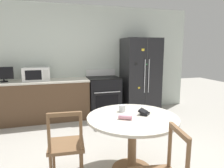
{
  "coord_description": "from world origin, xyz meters",
  "views": [
    {
      "loc": [
        -0.9,
        -2.27,
        1.57
      ],
      "look_at": [
        0.11,
        1.15,
        0.95
      ],
      "focal_mm": 32.0,
      "sensor_mm": 36.0,
      "label": 1
    }
  ],
  "objects_px": {
    "dining_chair_left": "(66,146)",
    "candle_glass": "(122,109)",
    "countertop_tv": "(3,74)",
    "wallet": "(144,112)",
    "refrigerator": "(140,76)",
    "oven_range": "(104,96)",
    "microwave": "(37,74)"
  },
  "relations": [
    {
      "from": "oven_range",
      "to": "wallet",
      "type": "bearing_deg",
      "value": -90.79
    },
    {
      "from": "candle_glass",
      "to": "refrigerator",
      "type": "bearing_deg",
      "value": 59.87
    },
    {
      "from": "dining_chair_left",
      "to": "candle_glass",
      "type": "relative_size",
      "value": 9.75
    },
    {
      "from": "countertop_tv",
      "to": "dining_chair_left",
      "type": "xyz_separation_m",
      "value": [
        1.1,
        -2.29,
        -0.63
      ]
    },
    {
      "from": "oven_range",
      "to": "microwave",
      "type": "distance_m",
      "value": 1.59
    },
    {
      "from": "refrigerator",
      "to": "wallet",
      "type": "relative_size",
      "value": 10.51
    },
    {
      "from": "countertop_tv",
      "to": "dining_chair_left",
      "type": "relative_size",
      "value": 0.43
    },
    {
      "from": "oven_range",
      "to": "candle_glass",
      "type": "relative_size",
      "value": 11.68
    },
    {
      "from": "wallet",
      "to": "refrigerator",
      "type": "bearing_deg",
      "value": 66.9
    },
    {
      "from": "wallet",
      "to": "oven_range",
      "type": "bearing_deg",
      "value": 89.21
    },
    {
      "from": "dining_chair_left",
      "to": "refrigerator",
      "type": "bearing_deg",
      "value": 53.41
    },
    {
      "from": "refrigerator",
      "to": "oven_range",
      "type": "relative_size",
      "value": 1.7
    },
    {
      "from": "microwave",
      "to": "wallet",
      "type": "xyz_separation_m",
      "value": [
        1.45,
        -2.34,
        -0.27
      ]
    },
    {
      "from": "microwave",
      "to": "dining_chair_left",
      "type": "bearing_deg",
      "value": -78.77
    },
    {
      "from": "refrigerator",
      "to": "candle_glass",
      "type": "distance_m",
      "value": 2.36
    },
    {
      "from": "oven_range",
      "to": "dining_chair_left",
      "type": "relative_size",
      "value": 1.2
    },
    {
      "from": "countertop_tv",
      "to": "wallet",
      "type": "xyz_separation_m",
      "value": [
        2.09,
        -2.32,
        -0.3
      ]
    },
    {
      "from": "refrigerator",
      "to": "dining_chair_left",
      "type": "height_order",
      "value": "refrigerator"
    },
    {
      "from": "countertop_tv",
      "to": "candle_glass",
      "type": "xyz_separation_m",
      "value": [
        1.87,
        -2.11,
        -0.29
      ]
    },
    {
      "from": "oven_range",
      "to": "wallet",
      "type": "relative_size",
      "value": 6.19
    },
    {
      "from": "microwave",
      "to": "wallet",
      "type": "height_order",
      "value": "microwave"
    },
    {
      "from": "refrigerator",
      "to": "oven_range",
      "type": "distance_m",
      "value": 1.03
    },
    {
      "from": "countertop_tv",
      "to": "dining_chair_left",
      "type": "height_order",
      "value": "countertop_tv"
    },
    {
      "from": "refrigerator",
      "to": "countertop_tv",
      "type": "xyz_separation_m",
      "value": [
        -3.05,
        0.07,
        0.15
      ]
    },
    {
      "from": "countertop_tv",
      "to": "dining_chair_left",
      "type": "distance_m",
      "value": 2.62
    },
    {
      "from": "dining_chair_left",
      "to": "oven_range",
      "type": "bearing_deg",
      "value": 70.3
    },
    {
      "from": "microwave",
      "to": "candle_glass",
      "type": "xyz_separation_m",
      "value": [
        1.22,
        -2.13,
        -0.26
      ]
    },
    {
      "from": "countertop_tv",
      "to": "microwave",
      "type": "bearing_deg",
      "value": 1.86
    },
    {
      "from": "oven_range",
      "to": "candle_glass",
      "type": "height_order",
      "value": "oven_range"
    },
    {
      "from": "oven_range",
      "to": "candle_glass",
      "type": "xyz_separation_m",
      "value": [
        -0.26,
        -2.07,
        0.31
      ]
    },
    {
      "from": "oven_range",
      "to": "wallet",
      "type": "distance_m",
      "value": 2.3
    },
    {
      "from": "candle_glass",
      "to": "wallet",
      "type": "distance_m",
      "value": 0.31
    }
  ]
}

